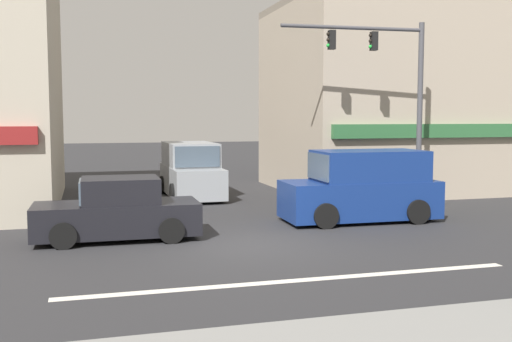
# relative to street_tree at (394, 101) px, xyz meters

# --- Properties ---
(ground_plane) EXTENTS (120.00, 120.00, 0.00)m
(ground_plane) POSITION_rel_street_tree_xyz_m (-7.80, -7.19, -3.74)
(ground_plane) COLOR #2B2B2D
(lane_marking_stripe) EXTENTS (9.00, 0.24, 0.01)m
(lane_marking_stripe) POSITION_rel_street_tree_xyz_m (-7.80, -10.69, -3.74)
(lane_marking_stripe) COLOR silver
(lane_marking_stripe) RESTS_ON ground
(building_right_corner) EXTENTS (12.84, 8.26, 7.95)m
(building_right_corner) POSITION_rel_street_tree_xyz_m (2.74, 2.27, 0.23)
(building_right_corner) COLOR tan
(building_right_corner) RESTS_ON ground
(street_tree) EXTENTS (3.48, 3.48, 5.50)m
(street_tree) POSITION_rel_street_tree_xyz_m (0.00, 0.00, 0.00)
(street_tree) COLOR #4C3823
(street_tree) RESTS_ON ground
(utility_pole_far_right) EXTENTS (1.40, 0.22, 7.47)m
(utility_pole_far_right) POSITION_rel_street_tree_xyz_m (0.49, 2.44, 0.14)
(utility_pole_far_right) COLOR brown
(utility_pole_far_right) RESTS_ON ground
(traffic_light_mast) EXTENTS (4.89, 0.40, 6.20)m
(traffic_light_mast) POSITION_rel_street_tree_xyz_m (-1.88, -3.39, 0.43)
(traffic_light_mast) COLOR #47474C
(traffic_light_mast) RESTS_ON ground
(van_crossing_center) EXTENTS (4.64, 2.11, 2.11)m
(van_crossing_center) POSITION_rel_street_tree_xyz_m (-3.71, -5.00, -2.74)
(van_crossing_center) COLOR navy
(van_crossing_center) RESTS_ON ground
(van_crossing_leftbound) EXTENTS (2.07, 4.61, 2.11)m
(van_crossing_leftbound) POSITION_rel_street_tree_xyz_m (-7.74, 1.75, -2.74)
(van_crossing_leftbound) COLOR #999EA3
(van_crossing_leftbound) RESTS_ON ground
(sedan_parked_curbside) EXTENTS (4.12, 1.92, 1.58)m
(sedan_parked_curbside) POSITION_rel_street_tree_xyz_m (-10.90, -5.80, -3.03)
(sedan_parked_curbside) COLOR black
(sedan_parked_curbside) RESTS_ON ground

